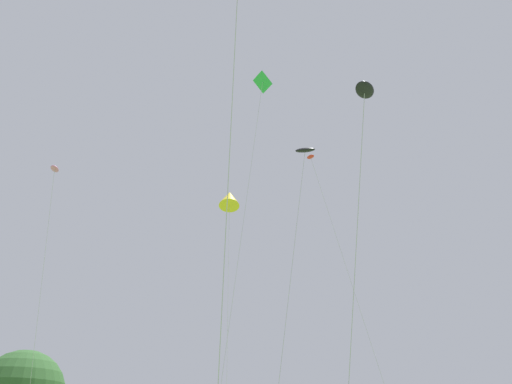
{
  "coord_description": "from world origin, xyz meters",
  "views": [
    {
      "loc": [
        -6.71,
        -2.52,
        1.32
      ],
      "look_at": [
        -1.73,
        9.37,
        7.91
      ],
      "focal_mm": 36.26,
      "sensor_mm": 36.0,
      "label": 1
    }
  ],
  "objects_px": {
    "small_kite_diamond_red": "(316,175)",
    "small_kite_triangle_green": "(364,97)",
    "small_kite_bird_shape": "(261,97)",
    "small_kite_tiny_distant": "(305,154)",
    "small_kite_delta_white": "(54,176)",
    "small_kite_stunt_black": "(229,199)"
  },
  "relations": [
    {
      "from": "small_kite_diamond_red",
      "to": "small_kite_triangle_green",
      "type": "height_order",
      "value": "small_kite_diamond_red"
    },
    {
      "from": "small_kite_bird_shape",
      "to": "small_kite_tiny_distant",
      "type": "relative_size",
      "value": 1.75
    },
    {
      "from": "small_kite_bird_shape",
      "to": "small_kite_delta_white",
      "type": "relative_size",
      "value": 1.41
    },
    {
      "from": "small_kite_delta_white",
      "to": "small_kite_bird_shape",
      "type": "bearing_deg",
      "value": -102.02
    },
    {
      "from": "small_kite_delta_white",
      "to": "small_kite_diamond_red",
      "type": "height_order",
      "value": "small_kite_diamond_red"
    },
    {
      "from": "small_kite_delta_white",
      "to": "small_kite_triangle_green",
      "type": "distance_m",
      "value": 22.42
    },
    {
      "from": "small_kite_tiny_distant",
      "to": "small_kite_delta_white",
      "type": "bearing_deg",
      "value": -18.84
    },
    {
      "from": "small_kite_bird_shape",
      "to": "small_kite_stunt_black",
      "type": "bearing_deg",
      "value": 112.91
    },
    {
      "from": "small_kite_diamond_red",
      "to": "small_kite_tiny_distant",
      "type": "bearing_deg",
      "value": -46.26
    },
    {
      "from": "small_kite_triangle_green",
      "to": "small_kite_diamond_red",
      "type": "bearing_deg",
      "value": -148.6
    },
    {
      "from": "small_kite_stunt_black",
      "to": "small_kite_tiny_distant",
      "type": "bearing_deg",
      "value": -67.23
    },
    {
      "from": "small_kite_bird_shape",
      "to": "small_kite_stunt_black",
      "type": "xyz_separation_m",
      "value": [
        -1.2,
        2.11,
        -6.65
      ]
    },
    {
      "from": "small_kite_diamond_red",
      "to": "small_kite_triangle_green",
      "type": "xyz_separation_m",
      "value": [
        -7.69,
        -15.99,
        -7.34
      ]
    },
    {
      "from": "small_kite_stunt_black",
      "to": "small_kite_diamond_red",
      "type": "bearing_deg",
      "value": 8.99
    },
    {
      "from": "small_kite_tiny_distant",
      "to": "small_kite_delta_white",
      "type": "distance_m",
      "value": 16.44
    },
    {
      "from": "small_kite_triangle_green",
      "to": "small_kite_stunt_black",
      "type": "bearing_deg",
      "value": -130.32
    },
    {
      "from": "small_kite_delta_white",
      "to": "small_kite_diamond_red",
      "type": "relative_size",
      "value": 0.88
    },
    {
      "from": "small_kite_tiny_distant",
      "to": "small_kite_delta_white",
      "type": "xyz_separation_m",
      "value": [
        -10.13,
        12.57,
        3.12
      ]
    },
    {
      "from": "small_kite_delta_white",
      "to": "small_kite_triangle_green",
      "type": "height_order",
      "value": "small_kite_delta_white"
    },
    {
      "from": "small_kite_stunt_black",
      "to": "small_kite_triangle_green",
      "type": "xyz_separation_m",
      "value": [
        -2.25,
        -17.35,
        -5.18
      ]
    },
    {
      "from": "small_kite_delta_white",
      "to": "small_kite_stunt_black",
      "type": "distance_m",
      "value": 10.57
    },
    {
      "from": "small_kite_tiny_distant",
      "to": "small_kite_stunt_black",
      "type": "xyz_separation_m",
      "value": [
        0.04,
        9.81,
        2.3
      ]
    }
  ]
}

